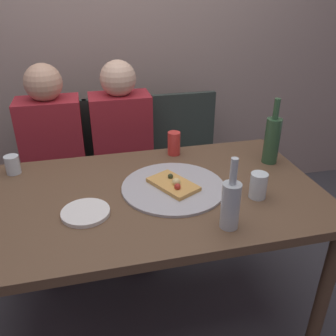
# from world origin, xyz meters

# --- Properties ---
(ground_plane) EXTENTS (8.00, 8.00, 0.00)m
(ground_plane) POSITION_xyz_m (0.00, 0.00, 0.00)
(ground_plane) COLOR #424247
(back_wall) EXTENTS (6.00, 0.10, 2.60)m
(back_wall) POSITION_xyz_m (0.00, 1.26, 1.30)
(back_wall) COLOR gray
(back_wall) RESTS_ON ground_plane
(dining_table) EXTENTS (1.53, 0.86, 0.75)m
(dining_table) POSITION_xyz_m (0.00, 0.00, 0.67)
(dining_table) COLOR brown
(dining_table) RESTS_ON ground_plane
(pizza_tray) EXTENTS (0.45, 0.45, 0.01)m
(pizza_tray) POSITION_xyz_m (0.12, 0.01, 0.76)
(pizza_tray) COLOR #ADADB2
(pizza_tray) RESTS_ON dining_table
(pizza_slice_last) EXTENTS (0.22, 0.26, 0.05)m
(pizza_slice_last) POSITION_xyz_m (0.12, 0.00, 0.77)
(pizza_slice_last) COLOR tan
(pizza_slice_last) RESTS_ON pizza_tray
(wine_bottle) EXTENTS (0.07, 0.07, 0.28)m
(wine_bottle) POSITION_xyz_m (0.25, -0.31, 0.85)
(wine_bottle) COLOR #B2BCC1
(wine_bottle) RESTS_ON dining_table
(beer_bottle) EXTENTS (0.08, 0.08, 0.33)m
(beer_bottle) POSITION_xyz_m (0.66, 0.15, 0.87)
(beer_bottle) COLOR #2D5133
(beer_bottle) RESTS_ON dining_table
(tumbler_near) EXTENTS (0.07, 0.07, 0.11)m
(tumbler_near) POSITION_xyz_m (0.45, -0.14, 0.80)
(tumbler_near) COLOR silver
(tumbler_near) RESTS_ON dining_table
(tumbler_far) EXTENTS (0.07, 0.07, 0.09)m
(tumbler_far) POSITION_xyz_m (-0.58, 0.32, 0.79)
(tumbler_far) COLOR silver
(tumbler_far) RESTS_ON dining_table
(soda_can) EXTENTS (0.07, 0.07, 0.12)m
(soda_can) POSITION_xyz_m (0.21, 0.35, 0.81)
(soda_can) COLOR red
(soda_can) RESTS_ON dining_table
(plate_stack) EXTENTS (0.19, 0.19, 0.02)m
(plate_stack) POSITION_xyz_m (-0.26, -0.11, 0.76)
(plate_stack) COLOR white
(plate_stack) RESTS_ON dining_table
(chair_left) EXTENTS (0.44, 0.44, 0.90)m
(chair_left) POSITION_xyz_m (-0.43, 0.83, 0.51)
(chair_left) COLOR #2D3833
(chair_left) RESTS_ON ground_plane
(chair_middle) EXTENTS (0.44, 0.44, 0.90)m
(chair_middle) POSITION_xyz_m (-0.02, 0.83, 0.51)
(chair_middle) COLOR #2D3833
(chair_middle) RESTS_ON ground_plane
(chair_right) EXTENTS (0.44, 0.44, 0.90)m
(chair_right) POSITION_xyz_m (0.43, 0.83, 0.51)
(chair_right) COLOR #2D3833
(chair_right) RESTS_ON ground_plane
(guest_in_sweater) EXTENTS (0.36, 0.56, 1.17)m
(guest_in_sweater) POSITION_xyz_m (-0.43, 0.68, 0.64)
(guest_in_sweater) COLOR maroon
(guest_in_sweater) RESTS_ON ground_plane
(guest_in_beanie) EXTENTS (0.36, 0.56, 1.17)m
(guest_in_beanie) POSITION_xyz_m (-0.02, 0.68, 0.64)
(guest_in_beanie) COLOR maroon
(guest_in_beanie) RESTS_ON ground_plane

